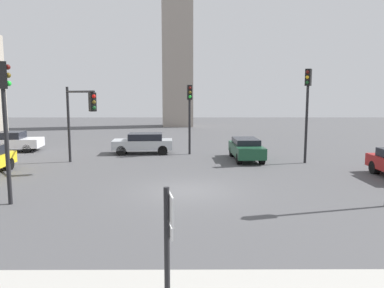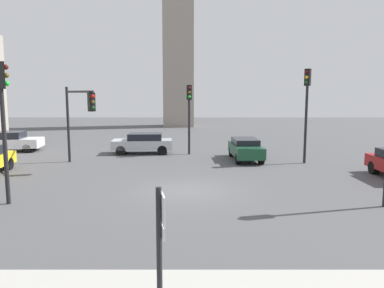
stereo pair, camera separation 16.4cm
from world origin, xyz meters
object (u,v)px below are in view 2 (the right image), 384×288
object	(u,v)px
traffic_light_0	(4,106)
car_0	(9,141)
car_4	(247,148)
traffic_light_1	(81,110)
traffic_light_4	(308,98)
traffic_light_3	(190,106)
direction_sign	(162,244)
car_3	(144,143)

from	to	relation	value
traffic_light_0	car_0	world-z (taller)	traffic_light_0
car_0	car_4	size ratio (longest dim) A/B	1.14
traffic_light_1	car_0	bearing A→B (deg)	-166.70
traffic_light_4	car_0	bearing A→B (deg)	-69.23
traffic_light_3	traffic_light_4	bearing A→B (deg)	55.40
traffic_light_3	traffic_light_4	xyz separation A→B (m)	(7.05, -3.37, 0.57)
direction_sign	traffic_light_1	world-z (taller)	traffic_light_1
direction_sign	traffic_light_0	size ratio (longest dim) A/B	0.47
direction_sign	car_3	xyz separation A→B (m)	(-2.92, 20.25, -0.94)
traffic_light_1	car_4	distance (m)	10.40
traffic_light_3	car_4	bearing A→B (deg)	48.79
traffic_light_1	car_3	distance (m)	6.21
direction_sign	car_0	world-z (taller)	direction_sign
traffic_light_3	direction_sign	bearing A→B (deg)	-10.03
traffic_light_1	traffic_light_4	size ratio (longest dim) A/B	0.81
traffic_light_0	traffic_light_4	distance (m)	16.32
traffic_light_1	traffic_light_0	bearing A→B (deg)	-42.44
direction_sign	traffic_light_4	world-z (taller)	traffic_light_4
traffic_light_3	car_3	world-z (taller)	traffic_light_3
direction_sign	traffic_light_3	size ratio (longest dim) A/B	0.53
traffic_light_4	car_3	distance (m)	11.41
direction_sign	car_4	size ratio (longest dim) A/B	0.61
traffic_light_0	traffic_light_3	distance (m)	13.73
traffic_light_0	car_0	xyz separation A→B (m)	(-6.42, 13.19, -2.99)
direction_sign	traffic_light_4	distance (m)	18.23
traffic_light_0	car_4	world-z (taller)	traffic_light_0
car_0	car_4	world-z (taller)	car_0
traffic_light_1	traffic_light_3	world-z (taller)	traffic_light_3
traffic_light_3	car_0	bearing A→B (deg)	-104.70
traffic_light_4	car_4	bearing A→B (deg)	-74.00
traffic_light_1	traffic_light_3	bearing A→B (deg)	88.28
traffic_light_3	traffic_light_1	bearing A→B (deg)	-63.37
traffic_light_4	direction_sign	bearing A→B (deg)	9.65
direction_sign	traffic_light_3	xyz separation A→B (m)	(0.34, 19.89, 1.65)
traffic_light_4	car_3	size ratio (longest dim) A/B	1.33
car_0	traffic_light_3	bearing A→B (deg)	-10.42
direction_sign	traffic_light_4	size ratio (longest dim) A/B	0.45
traffic_light_3	traffic_light_4	distance (m)	7.83
car_3	car_4	size ratio (longest dim) A/B	1.02
traffic_light_0	car_3	distance (m)	13.10
traffic_light_3	car_3	xyz separation A→B (m)	(-3.26, 0.37, -2.59)
traffic_light_1	car_4	size ratio (longest dim) A/B	1.10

